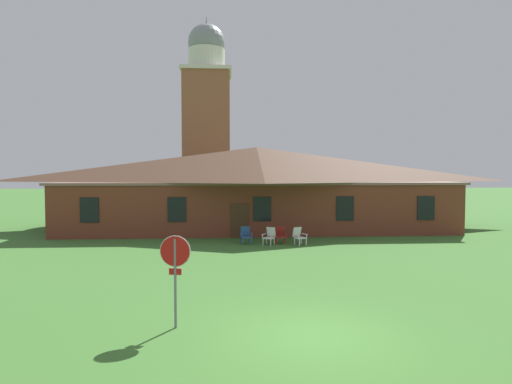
# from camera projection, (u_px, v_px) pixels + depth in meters

# --- Properties ---
(ground_plane) EXTENTS (200.00, 200.00, 0.00)m
(ground_plane) POSITION_uv_depth(u_px,v_px,m) (313.00, 336.00, 10.20)
(ground_plane) COLOR #3D702D
(brick_building) EXTENTS (26.78, 10.40, 5.83)m
(brick_building) POSITION_uv_depth(u_px,v_px,m) (257.00, 187.00, 30.70)
(brick_building) COLOR brown
(brick_building) RESTS_ON ground
(dome_tower) EXTENTS (5.18, 5.18, 20.44)m
(dome_tower) POSITION_uv_depth(u_px,v_px,m) (207.00, 122.00, 44.61)
(dome_tower) COLOR #93563D
(dome_tower) RESTS_ON ground
(stop_sign) EXTENTS (0.79, 0.19, 2.37)m
(stop_sign) POSITION_uv_depth(u_px,v_px,m) (175.00, 263.00, 10.70)
(stop_sign) COLOR slate
(stop_sign) RESTS_ON ground
(lawn_chair_by_porch) EXTENTS (0.71, 0.75, 0.96)m
(lawn_chair_by_porch) POSITION_uv_depth(u_px,v_px,m) (246.00, 235.00, 23.58)
(lawn_chair_by_porch) COLOR #2D5693
(lawn_chair_by_porch) RESTS_ON ground
(lawn_chair_near_door) EXTENTS (0.84, 0.86, 0.96)m
(lawn_chair_near_door) POSITION_uv_depth(u_px,v_px,m) (270.00, 236.00, 23.26)
(lawn_chair_near_door) COLOR silver
(lawn_chair_near_door) RESTS_ON ground
(lawn_chair_left_end) EXTENTS (0.65, 0.67, 0.96)m
(lawn_chair_left_end) POSITION_uv_depth(u_px,v_px,m) (280.00, 235.00, 23.68)
(lawn_chair_left_end) COLOR maroon
(lawn_chair_left_end) RESTS_ON ground
(lawn_chair_middle) EXTENTS (0.82, 0.85, 0.96)m
(lawn_chair_middle) POSITION_uv_depth(u_px,v_px,m) (299.00, 236.00, 23.30)
(lawn_chair_middle) COLOR white
(lawn_chair_middle) RESTS_ON ground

